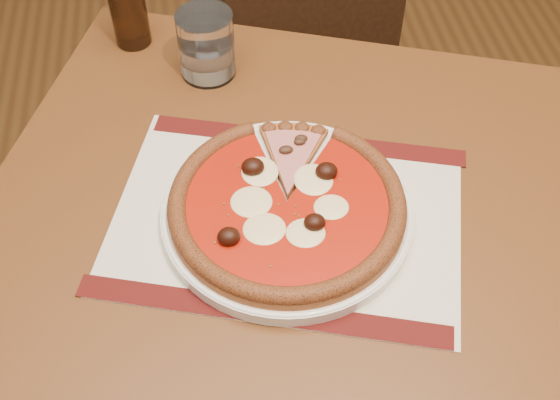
{
  "coord_description": "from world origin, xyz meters",
  "views": [
    {
      "loc": [
        0.58,
        0.43,
        1.46
      ],
      "look_at": [
        0.66,
        0.99,
        0.78
      ],
      "focal_mm": 45.0,
      "sensor_mm": 36.0,
      "label": 1
    }
  ],
  "objects_px": {
    "chair_far": "(291,43)",
    "bottle": "(127,2)",
    "table": "(282,272)",
    "water_glass": "(206,45)",
    "plate": "(287,213)",
    "pizza": "(287,203)"
  },
  "relations": [
    {
      "from": "table",
      "to": "water_glass",
      "type": "bearing_deg",
      "value": 102.67
    },
    {
      "from": "pizza",
      "to": "bottle",
      "type": "xyz_separation_m",
      "value": [
        -0.19,
        0.4,
        0.04
      ]
    },
    {
      "from": "table",
      "to": "water_glass",
      "type": "distance_m",
      "value": 0.36
    },
    {
      "from": "table",
      "to": "chair_far",
      "type": "xyz_separation_m",
      "value": [
        0.12,
        0.7,
        -0.15
      ]
    },
    {
      "from": "bottle",
      "to": "pizza",
      "type": "bearing_deg",
      "value": -63.91
    },
    {
      "from": "plate",
      "to": "chair_far",
      "type": "bearing_deg",
      "value": 81.11
    },
    {
      "from": "water_glass",
      "to": "bottle",
      "type": "relative_size",
      "value": 0.54
    },
    {
      "from": "plate",
      "to": "pizza",
      "type": "xyz_separation_m",
      "value": [
        -0.0,
        -0.0,
        0.02
      ]
    },
    {
      "from": "water_glass",
      "to": "bottle",
      "type": "xyz_separation_m",
      "value": [
        -0.11,
        0.09,
        0.02
      ]
    },
    {
      "from": "bottle",
      "to": "water_glass",
      "type": "bearing_deg",
      "value": -38.69
    },
    {
      "from": "pizza",
      "to": "bottle",
      "type": "relative_size",
      "value": 1.57
    },
    {
      "from": "table",
      "to": "plate",
      "type": "distance_m",
      "value": 0.11
    },
    {
      "from": "chair_far",
      "to": "pizza",
      "type": "distance_m",
      "value": 0.75
    },
    {
      "from": "plate",
      "to": "bottle",
      "type": "relative_size",
      "value": 1.68
    },
    {
      "from": "chair_far",
      "to": "bottle",
      "type": "xyz_separation_m",
      "value": [
        -0.3,
        -0.29,
        0.33
      ]
    },
    {
      "from": "water_glass",
      "to": "chair_far",
      "type": "bearing_deg",
      "value": 63.95
    },
    {
      "from": "chair_far",
      "to": "water_glass",
      "type": "xyz_separation_m",
      "value": [
        -0.19,
        -0.38,
        0.31
      ]
    },
    {
      "from": "plate",
      "to": "water_glass",
      "type": "distance_m",
      "value": 0.32
    },
    {
      "from": "chair_far",
      "to": "plate",
      "type": "bearing_deg",
      "value": 59.66
    },
    {
      "from": "pizza",
      "to": "bottle",
      "type": "bearing_deg",
      "value": 116.09
    },
    {
      "from": "pizza",
      "to": "water_glass",
      "type": "bearing_deg",
      "value": 104.59
    },
    {
      "from": "chair_far",
      "to": "water_glass",
      "type": "height_order",
      "value": "chair_far"
    }
  ]
}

